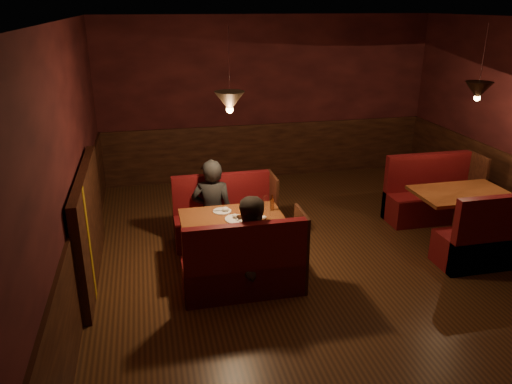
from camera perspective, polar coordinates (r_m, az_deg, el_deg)
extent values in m
cube|color=#372113|center=(6.43, 8.88, -8.05)|extent=(6.00, 7.00, 0.01)
cube|color=#3A2616|center=(5.65, 10.59, 18.77)|extent=(6.00, 7.00, 0.01)
cube|color=black|center=(9.13, 1.38, 10.56)|extent=(6.00, 0.01, 2.90)
cube|color=black|center=(5.52, -20.68, 2.34)|extent=(0.01, 7.00, 2.90)
cube|color=black|center=(9.32, 1.36, 4.78)|extent=(6.00, 0.04, 1.00)
cube|color=black|center=(5.87, -19.27, -6.46)|extent=(0.04, 7.00, 1.00)
cube|color=black|center=(6.16, -18.53, -3.51)|extent=(0.10, 2.20, 1.30)
cube|color=#AC8314|center=(5.66, -18.46, -5.72)|extent=(0.01, 0.12, 1.30)
cylinder|color=#333333|center=(5.56, -3.11, 14.35)|extent=(0.01, 0.01, 0.80)
cone|color=black|center=(5.62, -3.03, 10.30)|extent=(0.34, 0.34, 0.22)
sphere|color=#FFBF72|center=(5.64, -3.02, 9.40)|extent=(0.08, 0.08, 0.08)
cylinder|color=#333333|center=(6.86, 24.56, 13.80)|extent=(0.01, 0.01, 0.80)
cone|color=black|center=(6.91, 24.06, 10.53)|extent=(0.34, 0.34, 0.22)
sphere|color=#FFBF72|center=(6.92, 23.95, 9.80)|extent=(0.08, 0.08, 0.08)
cube|color=#502716|center=(6.04, -2.78, -2.97)|extent=(1.24, 0.75, 0.04)
cylinder|color=black|center=(6.18, -2.73, -5.78)|extent=(0.12, 0.12, 0.62)
cylinder|color=black|center=(6.32, -2.68, -8.14)|extent=(0.49, 0.49, 0.04)
cylinder|color=silver|center=(5.93, -2.38, -3.12)|extent=(0.25, 0.25, 0.02)
cube|color=black|center=(5.93, -1.75, -2.88)|extent=(0.08, 0.07, 0.03)
ellipsoid|color=silver|center=(5.94, -2.43, -2.74)|extent=(0.06, 0.06, 0.05)
cube|color=tan|center=(5.90, -1.17, -2.98)|extent=(0.08, 0.07, 0.03)
cylinder|color=silver|center=(5.85, -2.03, -3.33)|extent=(0.06, 0.11, 0.01)
cylinder|color=silver|center=(6.16, -3.90, -2.21)|extent=(0.23, 0.23, 0.01)
ellipsoid|color=beige|center=(6.15, -3.52, -1.95)|extent=(0.09, 0.09, 0.05)
cube|color=silver|center=(6.15, -4.26, -2.18)|extent=(0.18, 0.03, 0.00)
cylinder|color=white|center=(6.09, -0.31, -2.12)|extent=(0.05, 0.05, 0.07)
cylinder|color=white|center=(6.30, 1.03, -1.04)|extent=(0.07, 0.07, 0.13)
cylinder|color=white|center=(5.91, 1.38, -2.58)|extent=(0.07, 0.07, 0.13)
cylinder|color=#47230F|center=(6.18, 1.86, -1.47)|extent=(0.05, 0.05, 0.14)
cylinder|color=#47230F|center=(6.14, 1.87, -0.59)|extent=(0.02, 0.02, 0.06)
ellipsoid|color=white|center=(5.94, 0.87, -2.93)|extent=(0.10, 0.09, 0.04)
cube|color=#510B0E|center=(6.80, -3.66, -4.25)|extent=(1.32, 0.49, 0.40)
cube|color=#510B0E|center=(6.86, -3.96, -1.59)|extent=(1.32, 0.11, 0.93)
cube|color=black|center=(6.82, 1.94, -1.71)|extent=(0.04, 0.49, 0.93)
cube|color=#510B0E|center=(5.68, -1.56, -9.60)|extent=(1.32, 0.49, 0.40)
cube|color=#510B0E|center=(5.39, -1.19, -8.17)|extent=(1.32, 0.11, 0.93)
cube|color=black|center=(5.70, 5.17, -6.51)|extent=(0.04, 0.49, 0.93)
cube|color=#502716|center=(7.24, 22.49, -0.15)|extent=(1.25, 0.80, 0.05)
cylinder|color=black|center=(7.37, 22.12, -2.70)|extent=(0.13, 0.13, 0.66)
cylinder|color=black|center=(7.49, 21.80, -4.87)|extent=(0.52, 0.52, 0.04)
cube|color=#510B0E|center=(7.93, 19.32, -1.60)|extent=(1.34, 0.52, 0.42)
cube|color=#510B0E|center=(7.99, 18.82, 0.80)|extent=(1.34, 0.11, 0.98)
cube|color=black|center=(8.21, 23.65, 0.66)|extent=(0.04, 0.52, 0.98)
cube|color=#510B0E|center=(6.92, 25.07, -5.73)|extent=(1.34, 0.52, 0.42)
cube|color=#510B0E|center=(6.67, 26.45, -4.29)|extent=(1.34, 0.11, 0.98)
imported|color=black|center=(6.59, -5.07, 0.26)|extent=(0.63, 0.48, 1.54)
imported|color=black|center=(5.44, -0.05, -4.57)|extent=(0.73, 0.57, 1.49)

